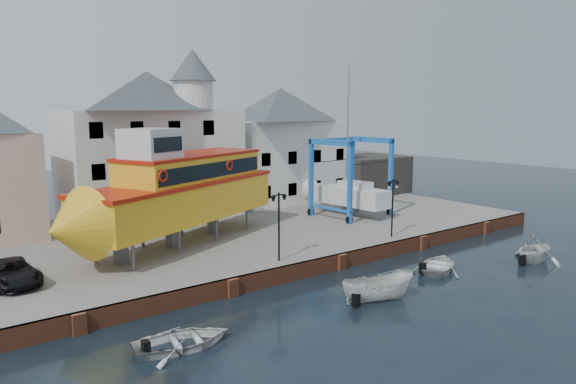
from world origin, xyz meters
TOP-DOWN VIEW (x-y plane):
  - ground at (0.00, 0.00)m, footprint 140.00×140.00m
  - hardstanding at (0.00, 11.00)m, footprint 44.00×22.00m
  - quay_wall at (-0.00, 0.10)m, footprint 44.00×0.47m
  - building_white_main at (-4.87, 18.39)m, footprint 14.00×8.30m
  - building_white_right at (9.00, 19.00)m, footprint 12.00×8.00m
  - shed_dark at (19.00, 17.00)m, footprint 8.00×7.00m
  - lamp_post_left at (-4.00, 1.20)m, footprint 1.12×0.32m
  - lamp_post_right at (6.00, 1.20)m, footprint 1.12×0.32m
  - tour_boat at (-7.82, 8.03)m, footprint 18.32×11.41m
  - travel_lift at (8.87, 9.35)m, footprint 6.41×8.65m
  - van at (-17.68, 6.12)m, footprint 2.55×4.81m
  - motorboat_a at (-2.11, -5.17)m, footprint 4.44×2.79m
  - motorboat_b at (4.94, -3.75)m, footprint 5.03×4.50m
  - motorboat_c at (11.58, -6.47)m, footprint 3.85×3.34m
  - motorboat_d at (-12.83, -4.01)m, footprint 4.56×3.56m

SIDE VIEW (x-z plane):
  - ground at x=0.00m, z-range 0.00..0.00m
  - motorboat_a at x=-2.11m, z-range -0.80..0.80m
  - motorboat_b at x=4.94m, z-range -0.43..0.43m
  - motorboat_c at x=11.58m, z-range -1.00..1.00m
  - motorboat_d at x=-12.83m, z-range -0.43..0.43m
  - hardstanding at x=0.00m, z-range 0.00..1.00m
  - quay_wall at x=0.00m, z-range 0.00..1.00m
  - van at x=-17.68m, z-range 1.00..2.29m
  - shed_dark at x=19.00m, z-range 1.00..5.00m
  - travel_lift at x=8.87m, z-range -3.27..9.55m
  - lamp_post_left at x=-4.00m, z-range 2.07..6.27m
  - lamp_post_right at x=6.00m, z-range 2.07..6.27m
  - tour_boat at x=-7.82m, z-range 0.78..8.68m
  - building_white_right at x=9.00m, z-range 1.00..12.20m
  - building_white_main at x=-4.87m, z-range 0.34..14.34m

